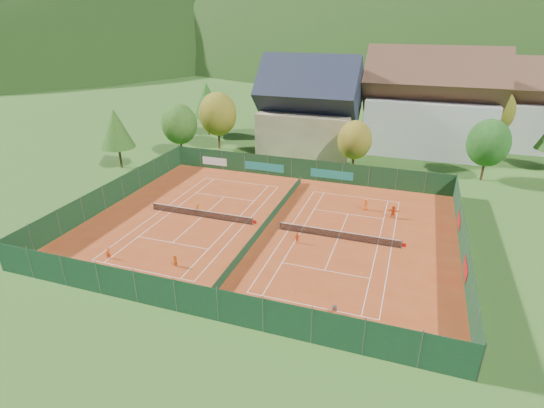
{
  "coord_description": "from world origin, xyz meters",
  "views": [
    {
      "loc": [
        14.12,
        -39.29,
        21.46
      ],
      "look_at": [
        0.0,
        2.0,
        2.0
      ],
      "focal_mm": 28.0,
      "sensor_mm": 36.0,
      "label": 1
    }
  ],
  "objects": [
    {
      "name": "ground",
      "position": [
        0.0,
        0.0,
        -0.02
      ],
      "size": [
        600.0,
        600.0,
        0.0
      ],
      "primitive_type": "plane",
      "color": "#2D581B",
      "rests_on": "ground"
    },
    {
      "name": "clay_pad",
      "position": [
        0.0,
        0.0,
        0.01
      ],
      "size": [
        40.0,
        32.0,
        0.01
      ],
      "primitive_type": "cube",
      "color": "#9C3916",
      "rests_on": "ground"
    },
    {
      "name": "court_markings_left",
      "position": [
        -8.0,
        0.0,
        0.01
      ],
      "size": [
        11.03,
        23.83,
        0.0
      ],
      "color": "white",
      "rests_on": "ground"
    },
    {
      "name": "court_markings_right",
      "position": [
        8.0,
        0.0,
        0.01
      ],
      "size": [
        11.03,
        23.83,
        0.0
      ],
      "color": "white",
      "rests_on": "ground"
    },
    {
      "name": "tennis_net_left",
      "position": [
        -7.85,
        0.0,
        0.51
      ],
      "size": [
        13.3,
        0.1,
        1.02
      ],
      "color": "#59595B",
      "rests_on": "ground"
    },
    {
      "name": "tennis_net_right",
      "position": [
        8.15,
        0.0,
        0.51
      ],
      "size": [
        13.3,
        0.1,
        1.02
      ],
      "color": "#59595B",
      "rests_on": "ground"
    },
    {
      "name": "court_divider",
      "position": [
        0.0,
        0.0,
        0.5
      ],
      "size": [
        0.03,
        28.8,
        1.0
      ],
      "color": "#15391F",
      "rests_on": "ground"
    },
    {
      "name": "fence_north",
      "position": [
        -0.46,
        15.99,
        1.47
      ],
      "size": [
        40.0,
        0.1,
        3.0
      ],
      "color": "#163C1E",
      "rests_on": "ground"
    },
    {
      "name": "fence_south",
      "position": [
        0.0,
        -16.0,
        1.5
      ],
      "size": [
        40.0,
        0.04,
        3.0
      ],
      "color": "#143920",
      "rests_on": "ground"
    },
    {
      "name": "fence_west",
      "position": [
        -20.0,
        0.0,
        1.5
      ],
      "size": [
        0.04,
        32.0,
        3.0
      ],
      "color": "#14391B",
      "rests_on": "ground"
    },
    {
      "name": "fence_east",
      "position": [
        20.0,
        0.05,
        1.48
      ],
      "size": [
        0.09,
        32.0,
        3.0
      ],
      "color": "#14371E",
      "rests_on": "ground"
    },
    {
      "name": "chalet",
      "position": [
        -3.0,
        30.0,
        6.62
      ],
      "size": [
        16.2,
        12.0,
        16.0
      ],
      "color": "#C1B388",
      "rests_on": "ground"
    },
    {
      "name": "hotel_block_a",
      "position": [
        16.0,
        36.0,
        7.38
      ],
      "size": [
        21.6,
        11.0,
        17.25
      ],
      "color": "silver",
      "rests_on": "ground"
    },
    {
      "name": "hotel_block_b",
      "position": [
        30.0,
        44.0,
        6.62
      ],
      "size": [
        17.28,
        10.0,
        15.5
      ],
      "color": "silver",
      "rests_on": "ground"
    },
    {
      "name": "tree_west_front",
      "position": [
        -22.0,
        20.0,
        5.39
      ],
      "size": [
        5.72,
        5.72,
        8.69
      ],
      "color": "#473219",
      "rests_on": "ground"
    },
    {
      "name": "tree_west_mid",
      "position": [
        -18.0,
        26.0,
        6.07
      ],
      "size": [
        6.44,
        6.44,
        9.78
      ],
      "color": "#4C2C1B",
      "rests_on": "ground"
    },
    {
      "name": "tree_west_back",
      "position": [
        -24.0,
        34.0,
        6.74
      ],
      "size": [
        5.6,
        5.6,
        10.0
      ],
      "color": "#482919",
      "rests_on": "ground"
    },
    {
      "name": "tree_center",
      "position": [
        6.0,
        22.0,
        4.72
      ],
      "size": [
        5.01,
        5.01,
        7.6
      ],
      "color": "#4D321B",
      "rests_on": "ground"
    },
    {
      "name": "tree_east_front",
      "position": [
        24.0,
        24.0,
        5.39
      ],
      "size": [
        5.72,
        5.72,
        8.69
      ],
      "color": "#492C1A",
      "rests_on": "ground"
    },
    {
      "name": "tree_west_side",
      "position": [
        -28.0,
        12.0,
        6.06
      ],
      "size": [
        5.04,
        5.04,
        9.0
      ],
      "color": "#4B351A",
      "rests_on": "ground"
    },
    {
      "name": "tree_east_back",
      "position": [
        26.0,
        40.0,
        6.74
      ],
      "size": [
        7.15,
        7.15,
        10.86
      ],
      "color": "#412B17",
      "rests_on": "ground"
    },
    {
      "name": "mountain_backdrop",
      "position": [
        28.54,
        233.48,
        -39.64
      ],
      "size": [
        820.0,
        530.0,
        242.0
      ],
      "color": "black",
      "rests_on": "ground"
    },
    {
      "name": "ball_hopper",
      "position": [
        10.07,
        -12.26,
        0.56
      ],
      "size": [
        0.34,
        0.34,
        0.8
      ],
      "color": "slate",
      "rests_on": "ground"
    },
    {
      "name": "loose_ball_0",
      "position": [
        -7.16,
        -7.17,
        0.03
      ],
      "size": [
        0.07,
        0.07,
        0.07
      ],
      "primitive_type": "sphere",
      "color": "#CCD833",
      "rests_on": "ground"
    },
    {
      "name": "loose_ball_1",
      "position": [
        6.09,
        -10.65,
        0.03
      ],
      "size": [
        0.07,
        0.07,
        0.07
      ],
      "primitive_type": "sphere",
      "color": "#CCD833",
      "rests_on": "ground"
    },
    {
      "name": "loose_ball_2",
      "position": [
        -0.69,
        6.65,
        0.03
      ],
      "size": [
        0.07,
        0.07,
        0.07
      ],
      "primitive_type": "sphere",
      "color": "#CCD833",
      "rests_on": "ground"
    },
    {
      "name": "loose_ball_3",
      "position": [
        -3.2,
        7.91,
        0.03
      ],
      "size": [
        0.07,
        0.07,
        0.07
      ],
      "primitive_type": "sphere",
      "color": "#CCD833",
      "rests_on": "ground"
    },
    {
      "name": "loose_ball_4",
      "position": [
        11.27,
        -5.71,
        0.03
      ],
      "size": [
        0.07,
        0.07,
        0.07
      ],
      "primitive_type": "sphere",
      "color": "#CCD833",
      "rests_on": "ground"
    },
    {
      "name": "player_left_near",
      "position": [
        -12.11,
        -11.09,
        0.59
      ],
      "size": [
        0.52,
        0.48,
        1.19
      ],
      "primitive_type": "imported",
      "rotation": [
        0.0,
        0.0,
        0.62
      ],
      "color": "#D84C13",
      "rests_on": "ground"
    },
    {
      "name": "player_left_mid",
      "position": [
        -5.29,
        -10.31,
        0.61
      ],
      "size": [
        0.71,
        0.63,
        1.22
      ],
      "primitive_type": "imported",
      "rotation": [
        0.0,
        0.0,
        -0.34
      ],
      "color": "orange",
      "rests_on": "ground"
    },
    {
      "name": "player_left_far",
      "position": [
        -8.73,
        0.56,
        0.69
      ],
      "size": [
        0.91,
        0.55,
        1.37
      ],
      "primitive_type": "imported",
      "rotation": [
        0.0,
        0.0,
        3.1
      ],
      "color": "#CF5C12",
      "rests_on": "ground"
    },
    {
      "name": "player_right_near",
      "position": [
        4.18,
        -2.26,
        0.6
      ],
      "size": [
        0.73,
        0.66,
        1.2
      ],
      "primitive_type": "imported",
      "rotation": [
        0.0,
        0.0,
        0.67
      ],
      "color": "#FD5416",
      "rests_on": "ground"
    },
    {
      "name": "player_right_far_a",
      "position": [
        9.75,
        8.22,
        0.71
      ],
      "size": [
        0.82,
        0.7,
        1.43
      ],
      "primitive_type": "imported",
      "rotation": [
        0.0,
        0.0,
        3.55
      ],
      "color": "orange",
      "rests_on": "ground"
    },
    {
      "name": "player_right_far_b",
      "position": [
        13.04,
        7.03,
        0.78
      ],
      "size": [
        1.46,
        0.5,
        1.57
      ],
      "primitive_type": "imported",
      "rotation": [
        0.0,
        0.0,
        3.12
      ],
      "color": "#E24914",
      "rests_on": "ground"
    }
  ]
}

